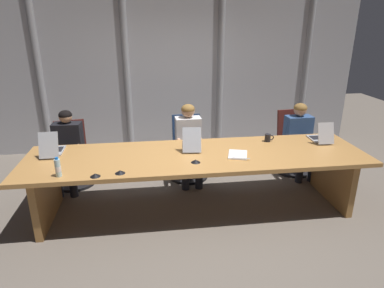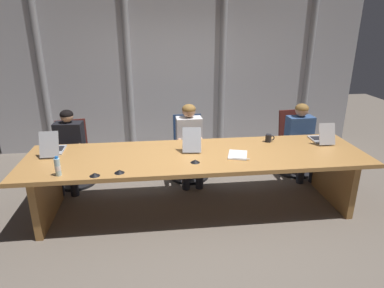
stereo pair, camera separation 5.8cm
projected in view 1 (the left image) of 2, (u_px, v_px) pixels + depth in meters
The scene contains 18 objects.
ground_plane at pixel (197, 208), 4.36m from camera, with size 13.26×13.26×0.00m, color #6B6056.
conference_table at pixel (197, 165), 4.15m from camera, with size 4.16×1.12×0.76m.
curtain_backdrop at pixel (178, 65), 6.03m from camera, with size 6.63×0.17×3.09m.
laptop_left_end at pixel (53, 149), 4.10m from camera, with size 0.23×0.45×0.31m.
laptop_left_mid at pixel (192, 143), 4.29m from camera, with size 0.28×0.49×0.30m.
laptop_center at pixel (320, 137), 4.54m from camera, with size 0.23×0.40×0.29m.
office_chair_left_end at pixel (73, 161), 4.96m from camera, with size 0.60×0.61×0.92m.
office_chair_left_mid at pixel (188, 155), 5.18m from camera, with size 0.60×0.60×0.95m.
office_chair_center at pixel (293, 149), 5.39m from camera, with size 0.60×0.60×0.97m.
person_left_end at pixel (67, 146), 4.71m from camera, with size 0.42×0.56×1.13m.
person_left_mid at pixel (189, 139), 4.92m from camera, with size 0.39×0.55×1.17m.
person_center at pixel (300, 135), 5.15m from camera, with size 0.42×0.56×1.13m.
water_bottle_primary at pixel (58, 168), 3.48m from camera, with size 0.06×0.06×0.21m.
coffee_mug_near at pixel (268, 138), 4.52m from camera, with size 0.13×0.08×0.10m.
conference_mic_left_side at pixel (120, 172), 3.58m from camera, with size 0.11×0.11×0.04m, color black.
conference_mic_middle at pixel (95, 175), 3.50m from camera, with size 0.11×0.11×0.04m, color black.
conference_mic_right_side at pixel (196, 161), 3.85m from camera, with size 0.11×0.11×0.04m, color black.
spiral_notepad at pixel (238, 155), 4.06m from camera, with size 0.30×0.36×0.03m.
Camera 1 is at (-0.58, -3.76, 2.29)m, focal length 31.32 mm.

